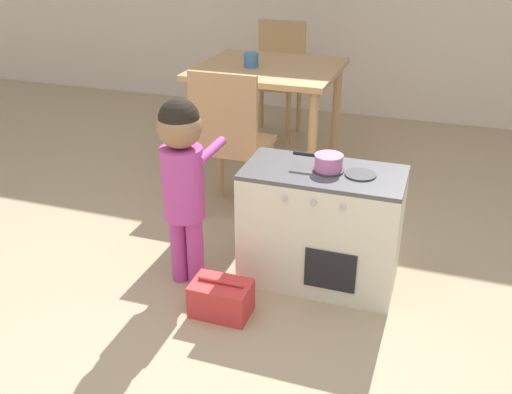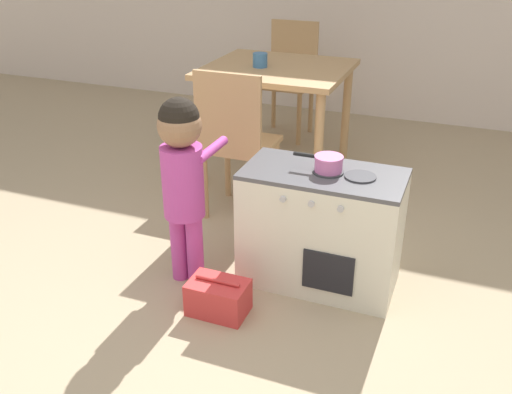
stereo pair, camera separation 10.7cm
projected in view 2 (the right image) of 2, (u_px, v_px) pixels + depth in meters
The scene contains 8 objects.
play_kitchen at pixel (321, 228), 2.67m from camera, with size 0.73×0.39×0.58m.
toy_pot at pixel (328, 162), 2.51m from camera, with size 0.23×0.13×0.07m.
child_figure at pixel (182, 166), 2.54m from camera, with size 0.22×0.36×0.91m.
toy_basket at pixel (218, 297), 2.53m from camera, with size 0.26×0.17×0.17m.
dining_table at pixel (277, 83), 3.71m from camera, with size 0.90×0.83×0.74m.
dining_chair_near at pixel (236, 141), 3.19m from camera, with size 0.38×0.38×0.88m.
dining_chair_far at pixel (289, 76), 4.49m from camera, with size 0.38×0.38×0.88m.
cup_on_table at pixel (260, 60), 3.62m from camera, with size 0.09×0.09×0.09m.
Camera 2 is at (0.88, -1.26, 1.60)m, focal length 40.00 mm.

